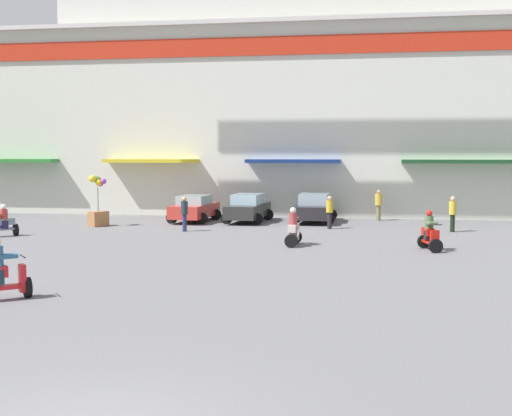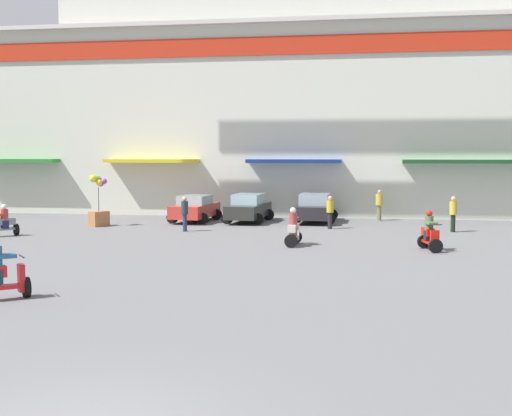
{
  "view_description": "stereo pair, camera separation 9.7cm",
  "coord_description": "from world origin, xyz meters",
  "px_view_note": "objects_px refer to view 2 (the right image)",
  "views": [
    {
      "loc": [
        3.64,
        -7.98,
        3.68
      ],
      "look_at": [
        -0.6,
        18.43,
        1.47
      ],
      "focal_mm": 47.14,
      "sensor_mm": 36.0,
      "label": 1
    },
    {
      "loc": [
        3.73,
        -7.97,
        3.68
      ],
      "look_at": [
        -0.6,
        18.43,
        1.47
      ],
      "focal_mm": 47.14,
      "sensor_mm": 36.0,
      "label": 2
    }
  ],
  "objects_px": {
    "pedestrian_1": "(185,211)",
    "pedestrian_2": "(379,203)",
    "scooter_rider_5": "(0,274)",
    "pedestrian_3": "(330,210)",
    "parked_car_1": "(248,208)",
    "scooter_rider_1": "(2,223)",
    "pedestrian_0": "(453,212)",
    "parked_car_0": "(195,208)",
    "balloon_vendor_cart": "(99,205)",
    "scooter_rider_2": "(293,230)",
    "scooter_rider_0": "(430,234)",
    "parked_car_2": "(315,208)"
  },
  "relations": [
    {
      "from": "parked_car_1",
      "to": "scooter_rider_1",
      "type": "height_order",
      "value": "parked_car_1"
    },
    {
      "from": "scooter_rider_5",
      "to": "pedestrian_3",
      "type": "xyz_separation_m",
      "value": [
        7.3,
        17.16,
        0.26
      ]
    },
    {
      "from": "parked_car_1",
      "to": "parked_car_2",
      "type": "height_order",
      "value": "parked_car_2"
    },
    {
      "from": "pedestrian_2",
      "to": "balloon_vendor_cart",
      "type": "height_order",
      "value": "balloon_vendor_cart"
    },
    {
      "from": "pedestrian_1",
      "to": "pedestrian_0",
      "type": "bearing_deg",
      "value": 8.25
    },
    {
      "from": "pedestrian_2",
      "to": "balloon_vendor_cart",
      "type": "relative_size",
      "value": 0.64
    },
    {
      "from": "scooter_rider_2",
      "to": "scooter_rider_5",
      "type": "distance_m",
      "value": 12.64
    },
    {
      "from": "scooter_rider_0",
      "to": "balloon_vendor_cart",
      "type": "height_order",
      "value": "balloon_vendor_cart"
    },
    {
      "from": "scooter_rider_1",
      "to": "pedestrian_0",
      "type": "height_order",
      "value": "pedestrian_0"
    },
    {
      "from": "pedestrian_1",
      "to": "pedestrian_3",
      "type": "xyz_separation_m",
      "value": [
        6.66,
        2.17,
        -0.03
      ]
    },
    {
      "from": "parked_car_1",
      "to": "scooter_rider_5",
      "type": "xyz_separation_m",
      "value": [
        -2.85,
        -19.68,
        -0.09
      ]
    },
    {
      "from": "scooter_rider_5",
      "to": "pedestrian_3",
      "type": "relative_size",
      "value": 1.0
    },
    {
      "from": "scooter_rider_5",
      "to": "pedestrian_0",
      "type": "distance_m",
      "value": 21.25
    },
    {
      "from": "pedestrian_2",
      "to": "balloon_vendor_cart",
      "type": "distance_m",
      "value": 14.84
    },
    {
      "from": "parked_car_2",
      "to": "balloon_vendor_cart",
      "type": "bearing_deg",
      "value": -160.96
    },
    {
      "from": "scooter_rider_5",
      "to": "pedestrian_2",
      "type": "height_order",
      "value": "pedestrian_2"
    },
    {
      "from": "parked_car_1",
      "to": "pedestrian_2",
      "type": "height_order",
      "value": "pedestrian_2"
    },
    {
      "from": "parked_car_0",
      "to": "balloon_vendor_cart",
      "type": "height_order",
      "value": "balloon_vendor_cart"
    },
    {
      "from": "scooter_rider_1",
      "to": "pedestrian_2",
      "type": "distance_m",
      "value": 19.14
    },
    {
      "from": "parked_car_1",
      "to": "balloon_vendor_cart",
      "type": "relative_size",
      "value": 1.62
    },
    {
      "from": "parked_car_1",
      "to": "scooter_rider_5",
      "type": "distance_m",
      "value": 19.89
    },
    {
      "from": "scooter_rider_0",
      "to": "scooter_rider_1",
      "type": "distance_m",
      "value": 18.23
    },
    {
      "from": "scooter_rider_2",
      "to": "pedestrian_1",
      "type": "distance_m",
      "value": 6.82
    },
    {
      "from": "parked_car_0",
      "to": "pedestrian_2",
      "type": "bearing_deg",
      "value": 12.65
    },
    {
      "from": "scooter_rider_5",
      "to": "pedestrian_2",
      "type": "xyz_separation_m",
      "value": [
        9.72,
        21.57,
        0.28
      ]
    },
    {
      "from": "pedestrian_1",
      "to": "pedestrian_2",
      "type": "xyz_separation_m",
      "value": [
        9.08,
        6.57,
        -0.0
      ]
    },
    {
      "from": "scooter_rider_5",
      "to": "parked_car_1",
      "type": "bearing_deg",
      "value": 81.77
    },
    {
      "from": "scooter_rider_2",
      "to": "pedestrian_0",
      "type": "xyz_separation_m",
      "value": [
        6.84,
        5.77,
        0.32
      ]
    },
    {
      "from": "scooter_rider_1",
      "to": "balloon_vendor_cart",
      "type": "distance_m",
      "value": 5.3
    },
    {
      "from": "scooter_rider_5",
      "to": "scooter_rider_0",
      "type": "bearing_deg",
      "value": 42.64
    },
    {
      "from": "scooter_rider_2",
      "to": "pedestrian_0",
      "type": "relative_size",
      "value": 0.92
    },
    {
      "from": "scooter_rider_2",
      "to": "scooter_rider_0",
      "type": "bearing_deg",
      "value": -5.86
    },
    {
      "from": "scooter_rider_2",
      "to": "pedestrian_1",
      "type": "relative_size",
      "value": 0.94
    },
    {
      "from": "scooter_rider_0",
      "to": "pedestrian_0",
      "type": "distance_m",
      "value": 6.52
    },
    {
      "from": "parked_car_0",
      "to": "pedestrian_3",
      "type": "height_order",
      "value": "pedestrian_3"
    },
    {
      "from": "scooter_rider_0",
      "to": "pedestrian_1",
      "type": "bearing_deg",
      "value": 157.25
    },
    {
      "from": "scooter_rider_2",
      "to": "parked_car_2",
      "type": "bearing_deg",
      "value": 89.05
    },
    {
      "from": "pedestrian_0",
      "to": "pedestrian_3",
      "type": "height_order",
      "value": "pedestrian_0"
    },
    {
      "from": "parked_car_2",
      "to": "balloon_vendor_cart",
      "type": "xyz_separation_m",
      "value": [
        -10.54,
        -3.64,
        0.31
      ]
    },
    {
      "from": "scooter_rider_5",
      "to": "balloon_vendor_cart",
      "type": "xyz_separation_m",
      "value": [
        -4.22,
        16.48,
        0.41
      ]
    },
    {
      "from": "scooter_rider_5",
      "to": "balloon_vendor_cart",
      "type": "height_order",
      "value": "balloon_vendor_cart"
    },
    {
      "from": "parked_car_0",
      "to": "scooter_rider_0",
      "type": "xyz_separation_m",
      "value": [
        11.4,
        -8.89,
        -0.09
      ]
    },
    {
      "from": "pedestrian_0",
      "to": "pedestrian_1",
      "type": "distance_m",
      "value": 12.5
    },
    {
      "from": "parked_car_0",
      "to": "parked_car_1",
      "type": "bearing_deg",
      "value": 5.96
    },
    {
      "from": "scooter_rider_1",
      "to": "pedestrian_0",
      "type": "xyz_separation_m",
      "value": [
        19.8,
        4.92,
        0.37
      ]
    },
    {
      "from": "parked_car_1",
      "to": "scooter_rider_2",
      "type": "bearing_deg",
      "value": -68.97
    },
    {
      "from": "parked_car_2",
      "to": "balloon_vendor_cart",
      "type": "height_order",
      "value": "balloon_vendor_cart"
    },
    {
      "from": "scooter_rider_1",
      "to": "pedestrian_1",
      "type": "xyz_separation_m",
      "value": [
        7.43,
        3.13,
        0.35
      ]
    },
    {
      "from": "scooter_rider_1",
      "to": "pedestrian_2",
      "type": "height_order",
      "value": "pedestrian_2"
    },
    {
      "from": "parked_car_0",
      "to": "parked_car_2",
      "type": "bearing_deg",
      "value": 6.59
    }
  ]
}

